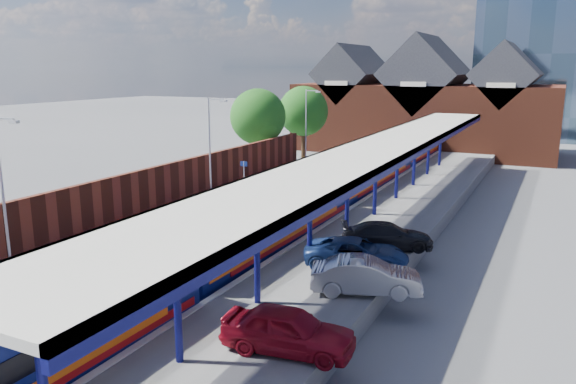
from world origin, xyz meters
name	(u,v)px	position (x,y,z in m)	size (l,w,h in m)	color
ground	(339,199)	(0.00, 30.00, 0.00)	(240.00, 240.00, 0.00)	#5B5B5E
ballast_bed	(282,231)	(0.00, 20.00, 0.03)	(6.00, 76.00, 0.06)	#473D33
rails	(282,230)	(0.00, 20.00, 0.12)	(4.51, 76.00, 0.14)	slate
left_platform	(207,214)	(-5.50, 20.00, 0.50)	(5.00, 76.00, 1.00)	#565659
right_platform	(375,237)	(6.00, 20.00, 0.50)	(6.00, 76.00, 1.00)	#565659
coping_left	(238,210)	(-3.15, 20.00, 1.02)	(0.30, 76.00, 0.05)	silver
coping_right	(329,222)	(3.15, 20.00, 1.02)	(0.30, 76.00, 0.05)	silver
yellow_line	(230,210)	(-3.75, 20.00, 1.01)	(0.14, 76.00, 0.01)	yellow
train	(327,189)	(1.49, 23.70, 2.12)	(3.07, 65.94, 3.45)	navy
canopy	(379,150)	(5.48, 21.95, 5.25)	(4.50, 52.00, 4.48)	#0D0F50
lamp_post_b	(4,186)	(-6.36, 6.00, 4.99)	(1.48, 0.18, 7.00)	#A5A8AA
lamp_post_c	(211,142)	(-6.36, 22.00, 4.99)	(1.48, 0.18, 7.00)	#A5A8AA
lamp_post_d	(307,122)	(-6.36, 38.00, 4.99)	(1.48, 0.18, 7.00)	#A5A8AA
platform_sign	(244,172)	(-5.00, 24.00, 2.69)	(0.55, 0.08, 2.50)	#A5A8AA
brick_wall	(105,202)	(-8.10, 13.54, 2.45)	(0.35, 50.00, 3.86)	#5C2718
station_building	(424,106)	(0.00, 58.00, 5.45)	(30.00, 12.12, 13.78)	#5C2718
tree_near	(259,118)	(-10.35, 35.91, 5.35)	(5.20, 5.20, 8.10)	#382314
tree_far	(304,113)	(-9.35, 43.91, 5.35)	(5.20, 5.20, 8.10)	#382314
parked_car_red	(288,330)	(7.77, 5.08, 1.75)	(1.76, 4.38, 1.49)	maroon
parked_car_silver	(366,276)	(8.50, 10.76, 1.73)	(1.55, 4.45, 1.47)	#A4A4A9
parked_car_dark	(387,236)	(7.62, 16.78, 1.67)	(1.87, 4.61, 1.34)	black
parked_car_blue	(357,253)	(7.12, 13.54, 1.66)	(2.20, 4.76, 1.32)	navy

